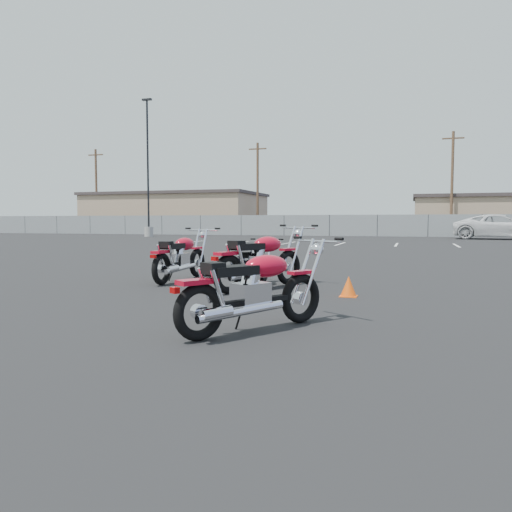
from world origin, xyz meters
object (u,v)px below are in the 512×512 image
(motorcycle_front_red, at_px, (181,257))
(white_van, at_px, (501,220))
(motorcycle_rear_red, at_px, (254,289))
(motorcycle_third_red, at_px, (260,260))
(motorcycle_second_black, at_px, (254,265))

(motorcycle_front_red, relative_size, white_van, 0.32)
(motorcycle_rear_red, bearing_deg, white_van, 76.99)
(motorcycle_rear_red, bearing_deg, motorcycle_front_red, 125.36)
(motorcycle_front_red, xyz_separation_m, motorcycle_rear_red, (2.94, -4.15, -0.02))
(motorcycle_third_red, relative_size, motorcycle_rear_red, 1.17)
(motorcycle_front_red, height_order, motorcycle_rear_red, motorcycle_front_red)
(motorcycle_front_red, bearing_deg, white_van, 69.83)
(motorcycle_front_red, distance_m, motorcycle_second_black, 1.81)
(motorcycle_third_red, distance_m, white_van, 30.58)
(motorcycle_front_red, distance_m, motorcycle_rear_red, 5.09)
(white_van, bearing_deg, motorcycle_rear_red, 176.28)
(motorcycle_second_black, relative_size, motorcycle_third_red, 0.78)
(motorcycle_front_red, xyz_separation_m, motorcycle_third_red, (1.98, -0.74, 0.04))
(motorcycle_second_black, height_order, motorcycle_third_red, motorcycle_third_red)
(motorcycle_third_red, bearing_deg, white_van, 73.80)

